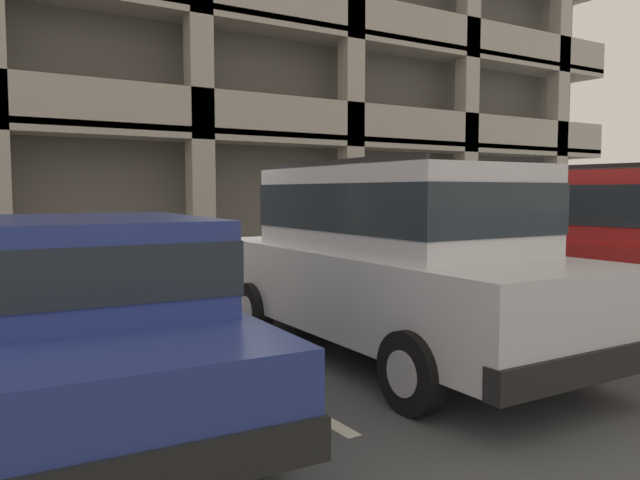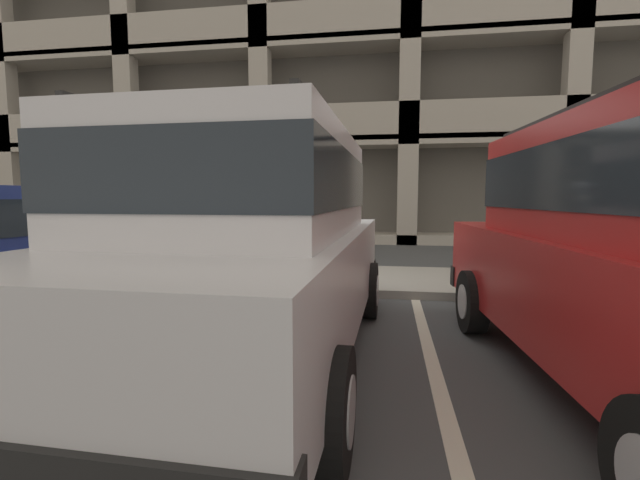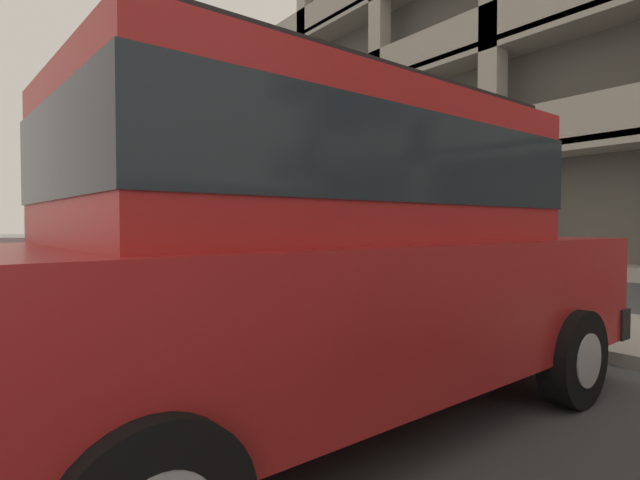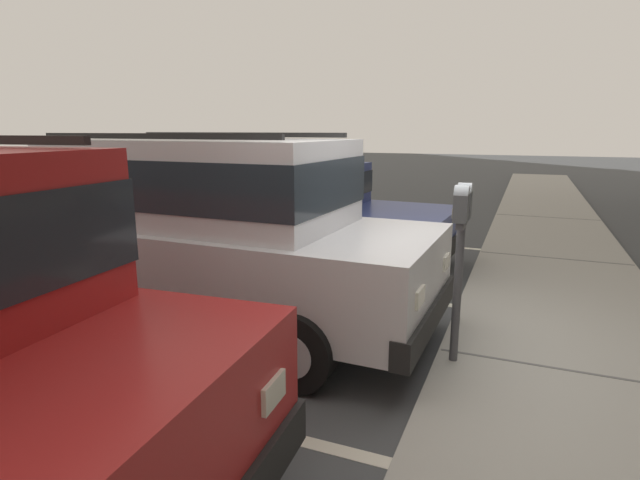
# 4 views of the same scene
# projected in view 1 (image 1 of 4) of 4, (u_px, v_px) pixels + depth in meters

# --- Properties ---
(ground_plane) EXTENTS (80.00, 80.00, 0.10)m
(ground_plane) POSITION_uv_depth(u_px,v_px,m) (286.00, 323.00, 8.43)
(ground_plane) COLOR #444749
(sidewalk) EXTENTS (40.00, 2.20, 0.12)m
(sidewalk) POSITION_uv_depth(u_px,v_px,m) (245.00, 301.00, 9.52)
(sidewalk) COLOR #9E9B93
(sidewalk) RESTS_ON ground_plane
(parking_stall_lines) EXTENTS (12.59, 4.80, 0.01)m
(parking_stall_lines) POSITION_uv_depth(u_px,v_px,m) (444.00, 325.00, 8.07)
(parking_stall_lines) COLOR silver
(parking_stall_lines) RESTS_ON ground_plane
(silver_suv) EXTENTS (2.09, 4.82, 2.03)m
(silver_suv) POSITION_uv_depth(u_px,v_px,m) (392.00, 253.00, 6.45)
(silver_suv) COLOR silver
(silver_suv) RESTS_ON ground_plane
(red_sedan) EXTENTS (2.01, 4.57, 1.54)m
(red_sedan) POSITION_uv_depth(u_px,v_px,m) (91.00, 312.00, 4.70)
(red_sedan) COLOR navy
(red_sedan) RESTS_ON ground_plane
(dark_hatchback) EXTENTS (2.24, 4.90, 2.03)m
(dark_hatchback) POSITION_uv_depth(u_px,v_px,m) (601.00, 243.00, 7.77)
(dark_hatchback) COLOR red
(dark_hatchback) RESTS_ON ground_plane
(parking_meter_near) EXTENTS (0.35, 0.12, 1.52)m
(parking_meter_near) POSITION_uv_depth(u_px,v_px,m) (284.00, 225.00, 8.71)
(parking_meter_near) COLOR #47474C
(parking_meter_near) RESTS_ON sidewalk
(parking_meter_far) EXTENTS (0.15, 0.12, 1.50)m
(parking_meter_far) POSITION_uv_depth(u_px,v_px,m) (566.00, 223.00, 12.05)
(parking_meter_far) COLOR #595B60
(parking_meter_far) RESTS_ON sidewalk
(fire_hydrant) EXTENTS (0.30, 0.30, 0.70)m
(fire_hydrant) POSITION_uv_depth(u_px,v_px,m) (479.00, 262.00, 11.23)
(fire_hydrant) COLOR red
(fire_hydrant) RESTS_ON sidewalk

